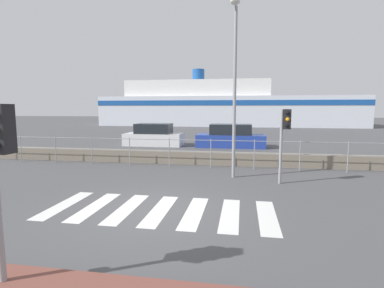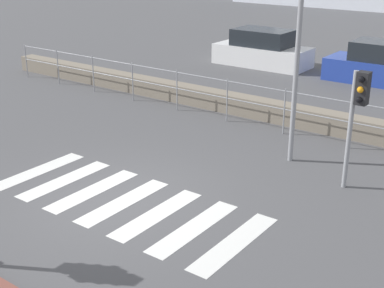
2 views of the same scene
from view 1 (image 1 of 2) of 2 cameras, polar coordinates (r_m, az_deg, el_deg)
name	(u,v)px [view 1 (image 1 of 2)]	position (r m, az deg, el deg)	size (l,w,h in m)	color
ground_plane	(152,210)	(8.02, -7.67, -12.33)	(160.00, 160.00, 0.00)	#4C4C4F
crosswalk	(160,210)	(7.95, -6.11, -12.43)	(5.85, 2.40, 0.01)	silver
seawall	(193,158)	(14.16, 0.20, -2.62)	(22.83, 0.55, 0.58)	slate
harbor_fence	(190,149)	(13.22, -0.42, -0.88)	(20.58, 0.04, 1.29)	gray
traffic_light_far	(285,129)	(10.71, 17.26, 2.69)	(0.34, 0.32, 2.59)	gray
streetlamp	(235,73)	(11.09, 8.14, 13.25)	(0.32, 1.36, 6.23)	gray
ferry_boat	(222,107)	(45.83, 5.68, 7.09)	(37.34, 9.02, 8.42)	silver
parked_car_white	(154,136)	(21.24, -7.27, 1.51)	(4.05, 1.80, 1.54)	silver
parked_car_blue	(231,137)	(20.34, 7.38, 1.27)	(4.58, 1.77, 1.54)	#233D9E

